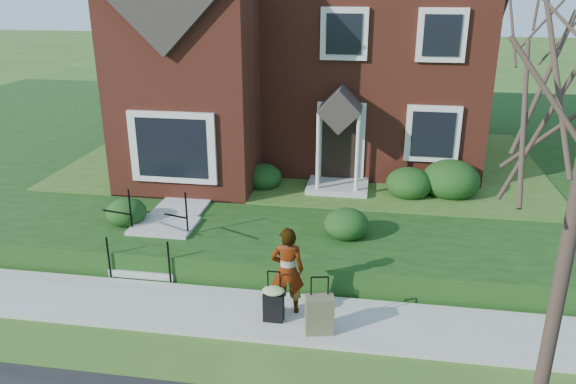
% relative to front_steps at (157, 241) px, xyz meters
% --- Properties ---
extents(ground, '(120.00, 120.00, 0.00)m').
position_rel_front_steps_xyz_m(ground, '(2.50, -1.84, -0.47)').
color(ground, '#2D5119').
rests_on(ground, ground).
extents(sidewalk, '(60.00, 1.60, 0.08)m').
position_rel_front_steps_xyz_m(sidewalk, '(2.50, -1.84, -0.43)').
color(sidewalk, '#9E9B93').
rests_on(sidewalk, ground).
extents(terrace, '(44.00, 20.00, 0.60)m').
position_rel_front_steps_xyz_m(terrace, '(6.50, 9.06, -0.17)').
color(terrace, '#17340E').
rests_on(terrace, ground).
extents(walkway, '(1.20, 6.00, 0.06)m').
position_rel_front_steps_xyz_m(walkway, '(0.00, 3.16, 0.16)').
color(walkway, '#9E9B93').
rests_on(walkway, terrace).
extents(main_house, '(10.40, 10.20, 9.40)m').
position_rel_front_steps_xyz_m(main_house, '(2.29, 7.76, 4.79)').
color(main_house, maroon).
rests_on(main_house, terrace).
extents(front_steps, '(1.40, 2.02, 1.50)m').
position_rel_front_steps_xyz_m(front_steps, '(0.00, 0.00, 0.00)').
color(front_steps, '#9E9B93').
rests_on(front_steps, ground).
extents(foundation_shrubs, '(9.64, 4.27, 1.08)m').
position_rel_front_steps_xyz_m(foundation_shrubs, '(2.67, 3.15, 0.59)').
color(foundation_shrubs, black).
rests_on(foundation_shrubs, terrace).
extents(woman, '(0.66, 0.48, 1.69)m').
position_rel_front_steps_xyz_m(woman, '(3.19, -1.68, 0.45)').
color(woman, '#999999').
rests_on(woman, sidewalk).
extents(suitcase_black, '(0.40, 0.33, 0.97)m').
position_rel_front_steps_xyz_m(suitcase_black, '(2.99, -2.03, -0.02)').
color(suitcase_black, black).
rests_on(suitcase_black, sidewalk).
extents(suitcase_olive, '(0.53, 0.37, 1.06)m').
position_rel_front_steps_xyz_m(suitcase_olive, '(3.85, -2.27, -0.04)').
color(suitcase_olive, brown).
rests_on(suitcase_olive, sidewalk).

